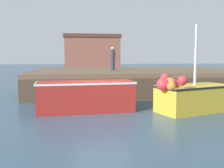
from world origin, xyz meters
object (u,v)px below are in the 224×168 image
rowboat (204,99)px  dockworker (113,59)px  mooring_buoy_foreground (119,105)px  fishing_boat_near_left (86,95)px  fishing_boat_near_right (193,96)px

rowboat → dockworker: bearing=128.7°
mooring_buoy_foreground → dockworker: bearing=84.6°
dockworker → mooring_buoy_foreground: (-0.62, -6.52, -1.95)m
fishing_boat_near_left → dockworker: (2.02, 6.20, 1.57)m
rowboat → mooring_buoy_foreground: size_ratio=2.94×
dockworker → fishing_boat_near_right: bearing=-70.1°
fishing_boat_near_left → rowboat: size_ratio=2.17×
fishing_boat_near_right → mooring_buoy_foreground: 3.18m
rowboat → dockworker: 6.77m
rowboat → fishing_boat_near_right: bearing=-128.6°
rowboat → dockworker: (-4.03, 5.04, 2.04)m
fishing_boat_near_right → rowboat: bearing=51.4°
fishing_boat_near_left → mooring_buoy_foreground: bearing=-12.8°
fishing_boat_near_right → rowboat: (1.51, 1.90, -0.45)m
rowboat → mooring_buoy_foreground: bearing=-162.4°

